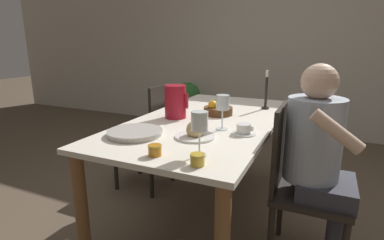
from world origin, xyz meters
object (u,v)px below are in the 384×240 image
Objects in this scene: chair_person_side at (298,183)px; bread_plate at (195,132)px; person_seated at (319,152)px; wine_glass_juice at (200,124)px; jam_jar_amber at (197,159)px; teacup_near_person at (244,130)px; wine_glass_water at (223,104)px; serving_tray at (135,133)px; potted_plant at (188,100)px; jam_jar_red at (155,150)px; chair_opposite at (151,135)px; fruit_bowl at (218,109)px; red_pitcher at (175,102)px; candlestick_tall at (266,94)px.

chair_person_side reaches higher than bread_plate.
person_seated reaches higher than wine_glass_juice.
teacup_near_person is at bearing 83.45° from jam_jar_amber.
wine_glass_water is 0.68× the size of serving_tray.
potted_plant is (-1.39, 2.83, -0.48)m from wine_glass_juice.
jam_jar_red is at bearing -104.94° from wine_glass_water.
chair_opposite is 0.75m from fruit_bowl.
potted_plant is at bearing -140.98° from person_seated.
jam_jar_amber is (-0.38, -0.61, 0.31)m from chair_person_side.
fruit_bowl is at bearing 103.55° from wine_glass_juice.
person_seated is at bearing -108.36° from chair_opposite.
red_pitcher is 0.48m from bread_plate.
chair_opposite is at bearing 116.84° from serving_tray.
serving_tray is (-0.02, -0.46, -0.10)m from red_pitcher.
fruit_bowl is (-0.15, 0.36, -0.12)m from wine_glass_water.
person_seated is at bearing 3.51° from wine_glass_water.
chair_opposite is 1.35m from wine_glass_juice.
chair_opposite is 0.95m from serving_tray.
fruit_bowl is at bearing 126.79° from teacup_near_person.
person_seated is 5.17× the size of red_pitcher.
chair_person_side is 1.33× the size of potted_plant.
wine_glass_water is at bearing 68.46° from bread_plate.
candlestick_tall reaches higher than fruit_bowl.
wine_glass_water and wine_glass_juice have the same top height.
bread_plate is (-0.63, -0.25, 0.10)m from person_seated.
chair_opposite reaches higher than fruit_bowl.
teacup_near_person is 2.18× the size of jam_jar_amber.
person_seated is at bearing 84.03° from chair_person_side.
fruit_bowl is (-0.23, 0.92, 0.01)m from jam_jar_amber.
person_seated reaches higher than chair_person_side.
potted_plant is at bearing 116.20° from wine_glass_juice.
wine_glass_juice is (-0.41, -0.50, 0.43)m from chair_person_side.
jam_jar_amber is at bearing -139.44° from chair_opposite.
red_pitcher is 0.33m from fruit_bowl.
jam_jar_amber is at bearing -64.06° from potted_plant.
fruit_bowl is at bearing -117.20° from chair_person_side.
serving_tray is at bearing -92.56° from red_pitcher.
candlestick_tall is (0.94, 0.21, 0.39)m from chair_opposite.
chair_opposite is at bearing 123.28° from jam_jar_red.
chair_person_side is at bearing -6.79° from red_pitcher.
chair_person_side is 4.21× the size of bread_plate.
person_seated is 0.69m from bread_plate.
chair_opposite is at bearing -108.36° from person_seated.
jam_jar_red is 0.31× the size of fruit_bowl.
fruit_bowl is at bearing -59.34° from potted_plant.
red_pitcher is at bearing 109.89° from jam_jar_red.
jam_jar_red is at bearing -155.52° from wine_glass_juice.
person_seated is at bearing 21.26° from bread_plate.
person_seated is at bearing -57.20° from candlestick_tall.
serving_tray is 1.49× the size of fruit_bowl.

